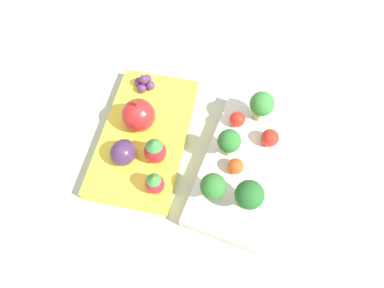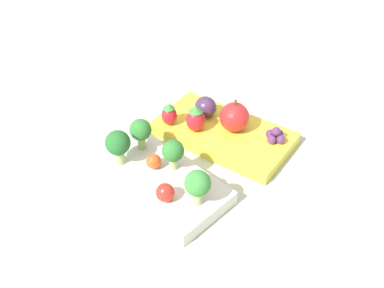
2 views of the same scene
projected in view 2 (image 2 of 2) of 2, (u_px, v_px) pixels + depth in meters
name	position (u px, v px, depth m)	size (l,w,h in m)	color
ground_plane	(185.00, 157.00, 0.67)	(4.00, 4.00, 0.00)	#ADB7A3
bento_box_savoury	(157.00, 179.00, 0.62)	(0.21, 0.11, 0.02)	silver
bento_box_fruit	(223.00, 133.00, 0.70)	(0.23, 0.15, 0.02)	yellow
broccoli_floret_0	(198.00, 184.00, 0.54)	(0.03, 0.03, 0.05)	#93B770
broccoli_floret_1	(141.00, 131.00, 0.63)	(0.03, 0.03, 0.05)	#93B770
broccoli_floret_2	(118.00, 144.00, 0.60)	(0.04, 0.04, 0.06)	#93B770
broccoli_floret_3	(173.00, 152.00, 0.60)	(0.03, 0.03, 0.05)	#93B770
cherry_tomato_0	(165.00, 192.00, 0.56)	(0.03, 0.03, 0.03)	red
cherry_tomato_1	(200.00, 179.00, 0.58)	(0.02, 0.02, 0.02)	red
cherry_tomato_2	(153.00, 161.00, 0.61)	(0.02, 0.02, 0.02)	#DB4C1E
apple	(234.00, 117.00, 0.68)	(0.05, 0.05, 0.06)	red
strawberry_0	(195.00, 119.00, 0.68)	(0.03, 0.03, 0.05)	red
strawberry_1	(169.00, 114.00, 0.69)	(0.03, 0.03, 0.04)	red
plum	(206.00, 107.00, 0.71)	(0.04, 0.04, 0.03)	#42284C
grape_cluster	(275.00, 136.00, 0.67)	(0.03, 0.03, 0.02)	#562D5B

